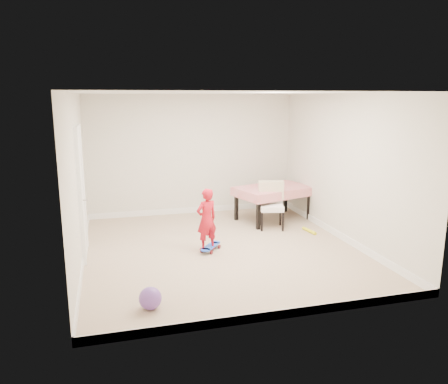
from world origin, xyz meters
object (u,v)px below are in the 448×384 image
object	(u,v)px
child	(207,221)
dining_chair	(272,206)
dining_table	(273,203)
skateboard	(211,248)
balloon	(150,298)

from	to	relation	value
child	dining_chair	bearing A→B (deg)	-168.29
dining_table	skateboard	xyz separation A→B (m)	(-1.70, -1.50, -0.31)
child	balloon	size ratio (longest dim) A/B	3.73
dining_table	balloon	distance (m)	4.42
skateboard	child	xyz separation A→B (m)	(-0.07, -0.02, 0.48)
skateboard	balloon	xyz separation A→B (m)	(-1.19, -1.83, 0.10)
dining_chair	child	distance (m)	1.80
dining_chair	balloon	size ratio (longest dim) A/B	3.28
dining_table	child	size ratio (longest dim) A/B	1.45
dining_table	balloon	xyz separation A→B (m)	(-2.89, -3.33, -0.21)
dining_table	child	xyz separation A→B (m)	(-1.77, -1.52, 0.17)
dining_chair	dining_table	bearing A→B (deg)	81.45
skateboard	child	world-z (taller)	child
child	balloon	bearing A→B (deg)	37.69
child	skateboard	bearing A→B (deg)	178.38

